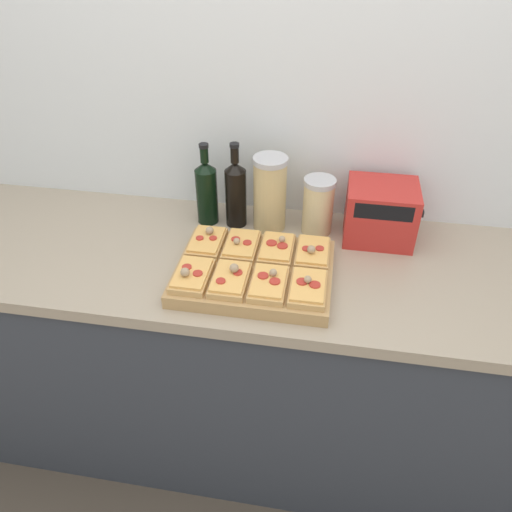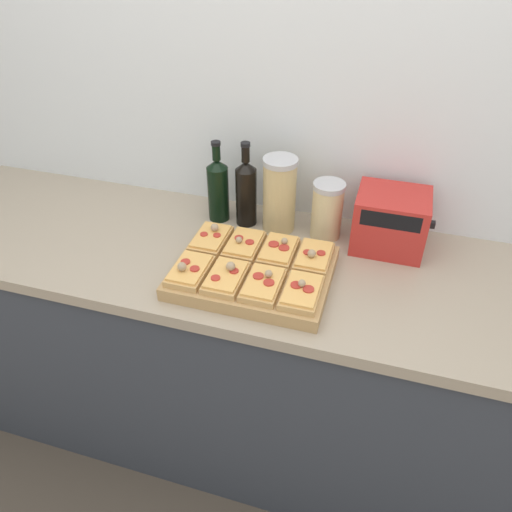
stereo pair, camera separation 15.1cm
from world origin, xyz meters
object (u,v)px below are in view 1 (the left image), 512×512
at_px(grain_jar_tall, 270,193).
at_px(toaster_oven, 380,212).
at_px(cutting_board, 254,273).
at_px(wine_bottle, 236,192).
at_px(grain_jar_short, 318,206).
at_px(olive_oil_bottle, 207,191).

xyz_separation_m(grain_jar_tall, toaster_oven, (0.37, -0.00, -0.04)).
distance_m(cutting_board, wine_bottle, 0.33).
height_order(grain_jar_tall, toaster_oven, grain_jar_tall).
bearing_deg(grain_jar_tall, wine_bottle, -180.00).
distance_m(grain_jar_tall, toaster_oven, 0.37).
distance_m(wine_bottle, grain_jar_short, 0.28).
relative_size(olive_oil_bottle, grain_jar_short, 1.47).
height_order(olive_oil_bottle, wine_bottle, wine_bottle).
xyz_separation_m(wine_bottle, grain_jar_tall, (0.12, 0.00, 0.01)).
bearing_deg(grain_jar_short, cutting_board, -119.46).
height_order(wine_bottle, grain_jar_short, wine_bottle).
relative_size(cutting_board, grain_jar_short, 2.34).
distance_m(cutting_board, grain_jar_tall, 0.32).
relative_size(wine_bottle, toaster_oven, 1.21).
xyz_separation_m(grain_jar_short, toaster_oven, (0.21, -0.00, -0.00)).
xyz_separation_m(wine_bottle, grain_jar_short, (0.28, 0.00, -0.02)).
relative_size(cutting_board, grain_jar_tall, 1.77).
bearing_deg(grain_jar_short, toaster_oven, -0.24).
height_order(olive_oil_bottle, grain_jar_tall, olive_oil_bottle).
bearing_deg(cutting_board, toaster_oven, 38.27).
relative_size(cutting_board, toaster_oven, 1.86).
bearing_deg(toaster_oven, wine_bottle, 179.90).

